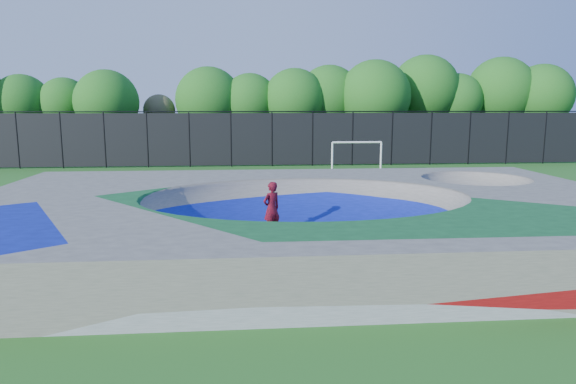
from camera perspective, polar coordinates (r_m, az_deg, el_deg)
The scene contains 7 objects.
ground at distance 17.45m, azimuth 1.91°, elevation -5.19°, with size 120.00×120.00×0.00m, color #21631B.
skate_deck at distance 17.27m, azimuth 1.93°, elevation -2.79°, with size 22.00×14.00×1.50m, color gray.
skater at distance 17.71m, azimuth -1.83°, elevation -1.85°, with size 0.68×0.45×1.88m, color #AB0D24.
skateboard at distance 17.92m, azimuth -1.82°, elevation -4.72°, with size 0.78×0.22×0.05m, color black.
soccer_goal at distance 33.28m, azimuth 7.65°, elevation 4.46°, with size 3.30×0.12×2.18m.
fence at distance 37.88m, azimuth -1.79°, elevation 6.04°, with size 48.09×0.09×4.04m.
treeline at distance 43.26m, azimuth 1.93°, elevation 10.53°, with size 52.33×8.08×8.73m.
Camera 1 is at (-1.99, -16.75, 4.46)m, focal length 32.00 mm.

